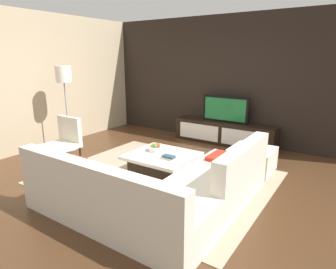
# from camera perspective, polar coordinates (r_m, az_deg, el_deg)

# --- Properties ---
(ground_plane) EXTENTS (14.00, 14.00, 0.00)m
(ground_plane) POSITION_cam_1_polar(r_m,az_deg,el_deg) (4.70, -0.87, -8.86)
(ground_plane) COLOR #4C301C
(feature_wall_back) EXTENTS (6.40, 0.12, 2.80)m
(feature_wall_back) POSITION_cam_1_polar(r_m,az_deg,el_deg) (6.71, 12.53, 10.43)
(feature_wall_back) COLOR black
(feature_wall_back) RESTS_ON ground
(side_wall_left) EXTENTS (0.12, 5.20, 2.80)m
(side_wall_left) POSITION_cam_1_polar(r_m,az_deg,el_deg) (6.78, -23.06, 9.64)
(side_wall_left) COLOR #C6B28E
(side_wall_left) RESTS_ON ground
(area_rug) EXTENTS (3.41, 2.78, 0.01)m
(area_rug) POSITION_cam_1_polar(r_m,az_deg,el_deg) (4.75, -1.87, -8.53)
(area_rug) COLOR tan
(area_rug) RESTS_ON ground
(media_console) EXTENTS (2.29, 0.46, 0.50)m
(media_console) POSITION_cam_1_polar(r_m,az_deg,el_deg) (6.62, 11.00, 0.33)
(media_console) COLOR black
(media_console) RESTS_ON ground
(television) EXTENTS (1.05, 0.06, 0.58)m
(television) POSITION_cam_1_polar(r_m,az_deg,el_deg) (6.50, 11.24, 4.92)
(television) COLOR black
(television) RESTS_ON media_console
(sectional_couch) EXTENTS (2.40, 2.42, 0.83)m
(sectional_couch) POSITION_cam_1_polar(r_m,az_deg,el_deg) (3.67, -1.70, -11.09)
(sectional_couch) COLOR silver
(sectional_couch) RESTS_ON ground
(coffee_table) EXTENTS (1.04, 0.95, 0.38)m
(coffee_table) POSITION_cam_1_polar(r_m,az_deg,el_deg) (4.75, -1.18, -5.96)
(coffee_table) COLOR black
(coffee_table) RESTS_ON ground
(accent_chair_near) EXTENTS (0.55, 0.55, 0.87)m
(accent_chair_near) POSITION_cam_1_polar(r_m,az_deg,el_deg) (5.48, -19.80, -0.84)
(accent_chair_near) COLOR black
(accent_chair_near) RESTS_ON ground
(floor_lamp) EXTENTS (0.31, 0.31, 1.73)m
(floor_lamp) POSITION_cam_1_polar(r_m,az_deg,el_deg) (6.21, -19.87, 10.10)
(floor_lamp) COLOR #A5A5AA
(floor_lamp) RESTS_ON ground
(ottoman) EXTENTS (0.70, 0.70, 0.40)m
(ottoman) POSITION_cam_1_polar(r_m,az_deg,el_deg) (5.19, 16.22, -4.72)
(ottoman) COLOR silver
(ottoman) RESTS_ON ground
(fruit_bowl) EXTENTS (0.28, 0.28, 0.14)m
(fruit_bowl) POSITION_cam_1_polar(r_m,az_deg,el_deg) (4.84, -2.33, -2.60)
(fruit_bowl) COLOR silver
(fruit_bowl) RESTS_ON coffee_table
(decorative_ball) EXTENTS (0.25, 0.25, 0.25)m
(decorative_ball) POSITION_cam_1_polar(r_m,az_deg,el_deg) (5.09, 16.49, -1.26)
(decorative_ball) COLOR #997247
(decorative_ball) RESTS_ON ottoman
(book_stack) EXTENTS (0.20, 0.16, 0.06)m
(book_stack) POSITION_cam_1_polar(r_m,az_deg,el_deg) (4.47, 0.15, -4.52)
(book_stack) COLOR #CCB78C
(book_stack) RESTS_ON coffee_table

